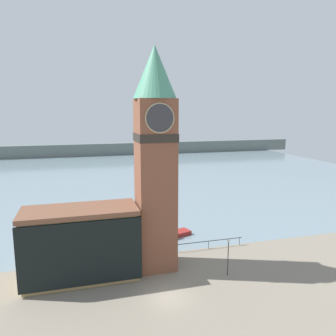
{
  "coord_description": "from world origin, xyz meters",
  "views": [
    {
      "loc": [
        -8.08,
        -28.57,
        18.21
      ],
      "look_at": [
        1.43,
        5.24,
        12.14
      ],
      "focal_mm": 35.0,
      "sensor_mm": 36.0,
      "label": 1
    }
  ],
  "objects": [
    {
      "name": "pier_railing",
      "position": [
        8.43,
        9.99,
        0.95
      ],
      "size": [
        9.83,
        0.08,
        1.09
      ],
      "color": "#333338",
      "rests_on": "ground_plane"
    },
    {
      "name": "mooring_bollard_near",
      "position": [
        2.3,
        6.09,
        0.4
      ],
      "size": [
        0.35,
        0.35,
        0.75
      ],
      "color": "black",
      "rests_on": "ground_plane"
    },
    {
      "name": "clock_tower",
      "position": [
        0.44,
        6.97,
        13.41
      ],
      "size": [
        4.79,
        4.79,
        25.28
      ],
      "color": "brown",
      "rests_on": "ground_plane"
    },
    {
      "name": "water",
      "position": [
        0.0,
        70.24,
        -0.0
      ],
      "size": [
        160.0,
        120.0,
        0.0
      ],
      "color": "gray",
      "rests_on": "ground_plane"
    },
    {
      "name": "lamp_post",
      "position": [
        7.69,
        2.67,
        2.94
      ],
      "size": [
        0.32,
        0.32,
        4.24
      ],
      "color": "#2D2D33",
      "rests_on": "ground_plane"
    },
    {
      "name": "boat_near",
      "position": [
        4.06,
        15.06,
        0.61
      ],
      "size": [
        6.95,
        3.83,
        1.7
      ],
      "rotation": [
        0.0,
        0.0,
        0.31
      ],
      "color": "maroon",
      "rests_on": "water"
    },
    {
      "name": "ground_plane",
      "position": [
        0.0,
        0.0,
        0.0
      ],
      "size": [
        160.0,
        160.0,
        0.0
      ],
      "primitive_type": "plane",
      "color": "gray"
    },
    {
      "name": "far_shoreline",
      "position": [
        0.0,
        110.24,
        2.5
      ],
      "size": [
        180.0,
        3.0,
        5.0
      ],
      "color": "slate",
      "rests_on": "water"
    },
    {
      "name": "pier_building",
      "position": [
        -8.08,
        6.47,
        4.0
      ],
      "size": [
        12.4,
        5.54,
        7.95
      ],
      "color": "tan",
      "rests_on": "ground_plane"
    }
  ]
}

